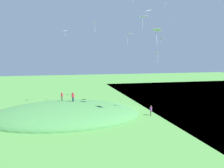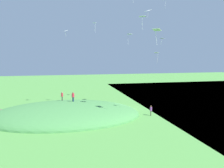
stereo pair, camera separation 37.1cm
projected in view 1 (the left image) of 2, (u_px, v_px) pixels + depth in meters
ground_plane at (125, 109)px, 48.09m from camera, size 160.00×160.00×0.00m
grass_hill at (65, 116)px, 42.72m from camera, size 26.19×18.74×4.49m
person_near_shore at (73, 96)px, 44.07m from camera, size 0.66×0.66×1.70m
person_on_hilltop at (151, 109)px, 42.96m from camera, size 0.40×0.40×1.75m
person_walking_path at (62, 95)px, 45.45m from camera, size 0.49×0.49×1.64m
kite_0 at (143, 17)px, 36.59m from camera, size 1.25×1.12×1.99m
kite_2 at (157, 54)px, 38.42m from camera, size 0.76×0.75×1.66m
kite_4 at (65, 31)px, 48.86m from camera, size 0.86×0.93×1.23m
kite_5 at (165, 0)px, 43.14m from camera, size 1.08×1.13×1.53m
kite_6 at (129, 35)px, 49.92m from camera, size 1.34×1.24×2.17m
kite_7 at (94, 24)px, 48.16m from camera, size 0.84×0.82×1.94m
kite_8 at (157, 30)px, 34.44m from camera, size 1.32×1.36×2.30m
kite_10 at (148, 11)px, 39.87m from camera, size 1.00×1.26×1.28m
kite_11 at (162, 39)px, 46.12m from camera, size 0.85×1.03×1.22m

